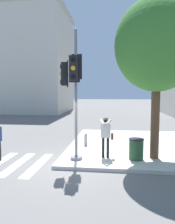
# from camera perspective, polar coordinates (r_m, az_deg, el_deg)

# --- Properties ---
(ground_plane) EXTENTS (160.00, 160.00, 0.00)m
(ground_plane) POSITION_cam_1_polar(r_m,az_deg,el_deg) (8.84, -5.22, -13.85)
(ground_plane) COLOR slate
(sidewalk_corner) EXTENTS (8.00, 8.00, 0.14)m
(sidewalk_corner) POSITION_cam_1_polar(r_m,az_deg,el_deg) (12.11, 15.13, -8.39)
(sidewalk_corner) COLOR #BCB7AD
(sidewalk_corner) RESTS_ON ground_plane
(traffic_signal_pole) EXTENTS (0.85, 1.23, 5.20)m
(traffic_signal_pole) POSITION_cam_1_polar(r_m,az_deg,el_deg) (8.71, -3.79, 7.78)
(traffic_signal_pole) COLOR slate
(traffic_signal_pole) RESTS_ON sidewalk_corner
(person_photographer) EXTENTS (0.58, 0.54, 1.70)m
(person_photographer) POSITION_cam_1_polar(r_m,az_deg,el_deg) (9.26, 4.84, -5.55)
(person_photographer) COLOR black
(person_photographer) RESTS_ON sidewalk_corner
(street_tree) EXTENTS (3.40, 3.40, 6.50)m
(street_tree) POSITION_cam_1_polar(r_m,az_deg,el_deg) (9.52, 17.75, 16.23)
(street_tree) COLOR brown
(street_tree) RESTS_ON sidewalk_corner
(fire_hydrant) EXTENTS (0.16, 0.22, 0.62)m
(fire_hydrant) POSITION_cam_1_polar(r_m,az_deg,el_deg) (11.34, -0.45, -7.18)
(fire_hydrant) COLOR #99999E
(fire_hydrant) RESTS_ON sidewalk_corner
(trash_bin) EXTENTS (0.60, 0.60, 0.86)m
(trash_bin) POSITION_cam_1_polar(r_m,az_deg,el_deg) (9.23, 12.61, -9.41)
(trash_bin) COLOR #234728
(trash_bin) RESTS_ON sidewalk_corner
(building_left) EXTENTS (10.87, 10.45, 14.60)m
(building_left) POSITION_cam_1_polar(r_m,az_deg,el_deg) (33.77, -14.54, 12.61)
(building_left) COLOR beige
(building_left) RESTS_ON ground_plane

